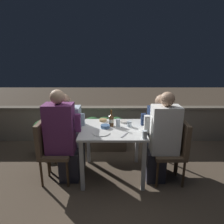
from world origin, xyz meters
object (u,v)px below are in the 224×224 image
at_px(beer_bottle, 111,120).
at_px(chair_right_far, 169,138).
at_px(chair_left_near, 49,146).
at_px(person_blue_shirt, 67,134).
at_px(potted_plant, 42,135).
at_px(person_white_polo, 161,138).
at_px(person_navy_jumper, 156,133).
at_px(person_purple_stripe, 62,137).
at_px(chair_left_far, 55,139).
at_px(chair_right_near, 175,146).

bearing_deg(beer_bottle, chair_right_far, 3.60).
xyz_separation_m(chair_left_near, person_blue_shirt, (0.22, 0.24, 0.08)).
height_order(chair_left_near, potted_plant, chair_left_near).
bearing_deg(person_white_polo, person_navy_jumper, 91.15).
distance_m(person_purple_stripe, beer_bottle, 0.72).
bearing_deg(person_purple_stripe, chair_left_far, 125.90).
height_order(person_purple_stripe, beer_bottle, person_purple_stripe).
relative_size(chair_right_far, person_navy_jumper, 0.74).
xyz_separation_m(chair_left_far, person_white_polo, (1.53, -0.25, 0.12)).
height_order(person_white_polo, beer_bottle, person_white_polo).
bearing_deg(person_purple_stripe, person_white_polo, -0.49).
distance_m(chair_left_far, person_white_polo, 1.56).
bearing_deg(chair_left_near, potted_plant, 116.23).
height_order(chair_left_far, person_white_polo, person_white_polo).
height_order(chair_left_far, beer_bottle, beer_bottle).
xyz_separation_m(person_purple_stripe, potted_plant, (-0.53, 0.68, -0.26)).
height_order(chair_right_far, beer_bottle, beer_bottle).
relative_size(person_blue_shirt, person_navy_jumper, 1.01).
xyz_separation_m(chair_right_near, beer_bottle, (-0.89, 0.21, 0.31)).
height_order(chair_left_near, beer_bottle, beer_bottle).
relative_size(chair_left_far, chair_right_near, 1.00).
bearing_deg(person_navy_jumper, chair_left_near, -170.53).
xyz_separation_m(chair_right_near, person_white_polo, (-0.19, -0.00, 0.12)).
bearing_deg(person_white_polo, chair_right_far, 54.57).
bearing_deg(chair_right_far, person_white_polo, -125.43).
xyz_separation_m(person_white_polo, beer_bottle, (-0.69, 0.21, 0.19)).
relative_size(chair_left_near, chair_left_far, 1.00).
bearing_deg(person_blue_shirt, potted_plant, 141.49).
bearing_deg(chair_right_near, person_purple_stripe, 179.57).
relative_size(chair_left_near, chair_right_near, 1.00).
bearing_deg(beer_bottle, person_purple_stripe, -163.05).
bearing_deg(person_purple_stripe, chair_right_near, -0.43).
height_order(person_blue_shirt, person_navy_jumper, person_blue_shirt).
bearing_deg(beer_bottle, chair_right_near, -13.54).
height_order(chair_left_far, person_navy_jumper, person_navy_jumper).
distance_m(chair_right_near, potted_plant, 2.20).
bearing_deg(person_navy_jumper, chair_right_near, -53.48).
xyz_separation_m(chair_left_far, person_blue_shirt, (0.20, 0.00, 0.08)).
bearing_deg(chair_left_near, person_white_polo, -0.43).
xyz_separation_m(chair_left_near, chair_left_far, (0.02, 0.24, 0.00)).
bearing_deg(beer_bottle, chair_left_near, -166.72).
distance_m(chair_left_near, chair_right_far, 1.76).
distance_m(chair_left_near, chair_right_near, 1.75).
relative_size(chair_left_near, beer_bottle, 3.65).
xyz_separation_m(person_blue_shirt, chair_right_far, (1.53, 0.02, -0.08)).
xyz_separation_m(chair_right_near, chair_right_far, (-0.00, 0.27, 0.00)).
xyz_separation_m(chair_right_far, person_navy_jumper, (-0.20, -0.00, 0.08)).
relative_size(person_blue_shirt, person_white_polo, 0.94).
relative_size(chair_right_near, potted_plant, 1.33).
relative_size(person_white_polo, potted_plant, 1.94).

